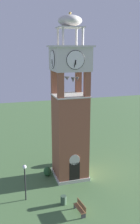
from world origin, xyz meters
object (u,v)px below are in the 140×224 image
(trash_bin, at_px, (63,200))
(clock_tower, at_px, (70,115))
(lamp_post, at_px, (25,176))
(park_bench, at_px, (80,208))

(trash_bin, bearing_deg, clock_tower, 66.86)
(lamp_post, height_order, trash_bin, lamp_post)
(clock_tower, relative_size, lamp_post, 4.84)
(park_bench, relative_size, trash_bin, 2.05)
(clock_tower, relative_size, park_bench, 10.12)
(lamp_post, relative_size, trash_bin, 4.29)
(trash_bin, bearing_deg, park_bench, -57.46)
(clock_tower, distance_m, lamp_post, 7.42)
(clock_tower, bearing_deg, trash_bin, -113.14)
(park_bench, height_order, trash_bin, park_bench)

